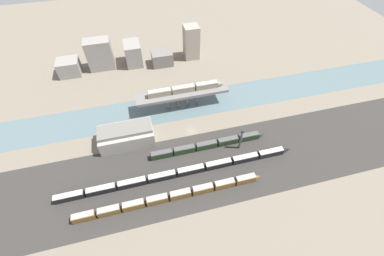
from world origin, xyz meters
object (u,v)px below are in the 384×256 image
(train_yard_near, at_px, (171,196))
(train_yard_mid, at_px, (180,173))
(train_on_bridge, at_px, (186,89))
(warehouse_building, at_px, (126,135))
(train_yard_far, at_px, (209,145))
(signal_tower, at_px, (241,140))

(train_yard_near, bearing_deg, train_yard_mid, 60.44)
(train_on_bridge, relative_size, warehouse_building, 1.64)
(train_yard_mid, bearing_deg, train_yard_far, 34.60)
(train_yard_near, height_order, train_yard_far, train_yard_near)
(train_yard_mid, distance_m, signal_tower, 33.91)
(train_on_bridge, bearing_deg, train_yard_far, -84.15)
(train_yard_far, bearing_deg, warehouse_building, 160.30)
(train_yard_near, distance_m, signal_tower, 43.41)
(warehouse_building, bearing_deg, train_on_bridge, 28.38)
(train_yard_near, relative_size, train_yard_far, 1.38)
(train_on_bridge, relative_size, train_yard_mid, 0.39)
(train_on_bridge, bearing_deg, signal_tower, -64.08)
(train_yard_mid, bearing_deg, warehouse_building, 129.54)
(train_yard_far, distance_m, signal_tower, 16.05)
(train_on_bridge, xyz_separation_m, train_yard_far, (3.45, -33.62, -10.31))
(train_yard_mid, bearing_deg, train_yard_near, -119.56)
(warehouse_building, bearing_deg, train_yard_far, -19.70)
(warehouse_building, bearing_deg, signal_tower, -18.56)
(train_on_bridge, height_order, signal_tower, train_on_bridge)
(train_yard_near, distance_m, train_yard_mid, 12.53)
(train_on_bridge, height_order, train_yard_near, train_on_bridge)
(train_yard_near, bearing_deg, signal_tower, 26.10)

